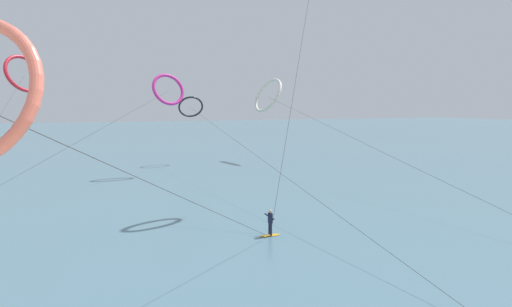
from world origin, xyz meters
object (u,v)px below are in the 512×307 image
object	(u,v)px
kite_charcoal	(191,107)
kite_crimson	(24,74)
kite_magenta	(168,90)
kite_ivory	(268,95)
surfer_amber	(270,224)

from	to	relation	value
kite_charcoal	kite_crimson	bearing A→B (deg)	27.32
kite_magenta	kite_ivory	size ratio (longest dim) A/B	0.43
kite_magenta	surfer_amber	bearing A→B (deg)	-103.14
kite_crimson	kite_charcoal	xyz separation A→B (m)	(19.12, 7.78, -3.56)
surfer_amber	kite_charcoal	distance (m)	34.29
kite_crimson	kite_ivory	size ratio (longest dim) A/B	0.32
kite_crimson	kite_magenta	distance (m)	14.85
surfer_amber	kite_magenta	size ratio (longest dim) A/B	0.08
kite_magenta	kite_charcoal	size ratio (longest dim) A/B	0.42
kite_crimson	kite_charcoal	bearing A→B (deg)	-19.30
surfer_amber	kite_ivory	bearing A→B (deg)	155.68
surfer_amber	kite_crimson	size ratio (longest dim) A/B	0.11
kite_crimson	surfer_amber	bearing A→B (deg)	-97.91
kite_crimson	kite_magenta	size ratio (longest dim) A/B	0.75
kite_charcoal	kite_ivory	size ratio (longest dim) A/B	1.01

